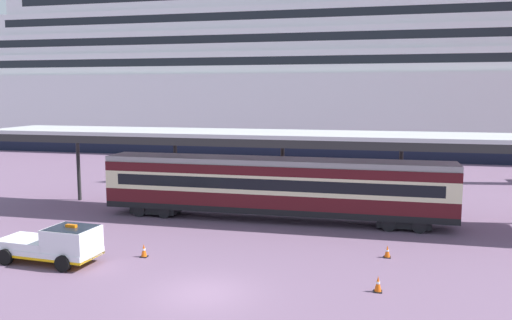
{
  "coord_description": "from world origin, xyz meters",
  "views": [
    {
      "loc": [
        7.02,
        -19.95,
        8.38
      ],
      "look_at": [
        0.13,
        9.13,
        4.5
      ],
      "focal_mm": 36.63,
      "sensor_mm": 36.0,
      "label": 1
    }
  ],
  "objects_px": {
    "cruise_ship": "(442,54)",
    "traffic_cone_mid": "(387,252)",
    "traffic_cone_near": "(378,284)",
    "train_carriage": "(274,186)",
    "service_truck": "(56,243)",
    "traffic_cone_far": "(144,251)"
  },
  "relations": [
    {
      "from": "cruise_ship",
      "to": "service_truck",
      "type": "relative_size",
      "value": 28.39
    },
    {
      "from": "cruise_ship",
      "to": "service_truck",
      "type": "xyz_separation_m",
      "value": [
        -23.53,
        -55.73,
        -12.72
      ]
    },
    {
      "from": "service_truck",
      "to": "traffic_cone_far",
      "type": "xyz_separation_m",
      "value": [
        3.79,
        1.86,
        -0.65
      ]
    },
    {
      "from": "service_truck",
      "to": "traffic_cone_far",
      "type": "height_order",
      "value": "service_truck"
    },
    {
      "from": "cruise_ship",
      "to": "traffic_cone_near",
      "type": "xyz_separation_m",
      "value": [
        -8.05,
        -55.95,
        -13.37
      ]
    },
    {
      "from": "traffic_cone_mid",
      "to": "traffic_cone_far",
      "type": "relative_size",
      "value": 0.93
    },
    {
      "from": "traffic_cone_mid",
      "to": "traffic_cone_near",
      "type": "bearing_deg",
      "value": -95.19
    },
    {
      "from": "traffic_cone_near",
      "to": "traffic_cone_far",
      "type": "xyz_separation_m",
      "value": [
        -11.7,
        2.08,
        -0.01
      ]
    },
    {
      "from": "train_carriage",
      "to": "traffic_cone_far",
      "type": "distance_m",
      "value": 10.57
    },
    {
      "from": "service_truck",
      "to": "traffic_cone_mid",
      "type": "distance_m",
      "value": 16.6
    },
    {
      "from": "train_carriage",
      "to": "traffic_cone_far",
      "type": "bearing_deg",
      "value": -118.63
    },
    {
      "from": "cruise_ship",
      "to": "service_truck",
      "type": "bearing_deg",
      "value": -112.89
    },
    {
      "from": "train_carriage",
      "to": "service_truck",
      "type": "height_order",
      "value": "train_carriage"
    },
    {
      "from": "service_truck",
      "to": "traffic_cone_near",
      "type": "relative_size",
      "value": 7.56
    },
    {
      "from": "train_carriage",
      "to": "traffic_cone_mid",
      "type": "distance_m",
      "value": 9.76
    },
    {
      "from": "cruise_ship",
      "to": "train_carriage",
      "type": "distance_m",
      "value": 48.49
    },
    {
      "from": "cruise_ship",
      "to": "train_carriage",
      "type": "xyz_separation_m",
      "value": [
        -14.77,
        -44.76,
        -11.41
      ]
    },
    {
      "from": "train_carriage",
      "to": "traffic_cone_near",
      "type": "distance_m",
      "value": 13.2
    },
    {
      "from": "traffic_cone_far",
      "to": "traffic_cone_mid",
      "type": "bearing_deg",
      "value": 12.92
    },
    {
      "from": "cruise_ship",
      "to": "traffic_cone_mid",
      "type": "relative_size",
      "value": 237.76
    },
    {
      "from": "train_carriage",
      "to": "service_truck",
      "type": "distance_m",
      "value": 14.1
    },
    {
      "from": "cruise_ship",
      "to": "train_carriage",
      "type": "height_order",
      "value": "cruise_ship"
    }
  ]
}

